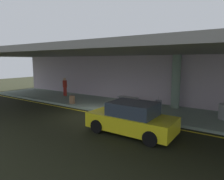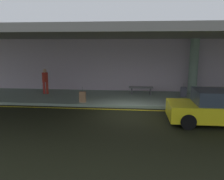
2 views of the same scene
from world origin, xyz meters
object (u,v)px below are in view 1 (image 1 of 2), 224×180
Objects in this scene: suitcase_upright_primary at (72,100)px; car_yellow_taxi at (131,119)px; traveler_with_luggage at (65,86)px; suitcase_upright_secondary at (158,105)px; trash_bin_steel at (224,112)px; support_column_far_left at (176,82)px; bench_metal at (128,99)px.

car_yellow_taxi is at bearing -48.38° from suitcase_upright_primary.
traveler_with_luggage is 9.09m from suitcase_upright_secondary.
traveler_with_luggage is at bearing -25.04° from car_yellow_taxi.
trash_bin_steel is (12.95, -0.20, -0.54)m from traveler_with_luggage.
suitcase_upright_secondary is at bearing -91.69° from traveler_with_luggage.
support_column_far_left is 2.02m from suitcase_upright_secondary.
bench_metal is (-3.16, 5.21, -0.21)m from car_yellow_taxi.
suitcase_upright_secondary is (-0.49, 4.68, -0.25)m from car_yellow_taxi.
car_yellow_taxi reaches higher than suitcase_upright_secondary.
suitcase_upright_secondary is (6.06, 2.06, 0.00)m from suitcase_upright_primary.
trash_bin_steel reaches higher than bench_metal.
support_column_far_left reaches higher than car_yellow_taxi.
bench_metal is at bearing -57.69° from car_yellow_taxi.
suitcase_upright_secondary is 3.90m from trash_bin_steel.
support_column_far_left is 9.94m from traveler_with_luggage.
traveler_with_luggage is (-9.56, 4.68, 0.40)m from car_yellow_taxi.
traveler_with_luggage reaches higher than bench_metal.
support_column_far_left reaches higher than suitcase_upright_secondary.
suitcase_upright_primary is 10.12m from trash_bin_steel.
support_column_far_left reaches higher than trash_bin_steel.
suitcase_upright_primary is 4.27m from bench_metal.
trash_bin_steel is (3.89, -0.20, 0.11)m from suitcase_upright_secondary.
suitcase_upright_primary is 1.06× the size of trash_bin_steel.
support_column_far_left reaches higher than suitcase_upright_primary.
suitcase_upright_secondary is 2.72m from bench_metal.
traveler_with_luggage is (-9.84, -1.09, -0.86)m from support_column_far_left.
support_column_far_left is at bearing -85.36° from traveler_with_luggage.
car_yellow_taxi is at bearing -127.16° from trash_bin_steel.
suitcase_upright_secondary reaches higher than trash_bin_steel.
suitcase_upright_secondary is 0.56× the size of bench_metal.
traveler_with_luggage is 1.98× the size of trash_bin_steel.
suitcase_upright_primary is (3.00, -2.06, -0.65)m from traveler_with_luggage.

